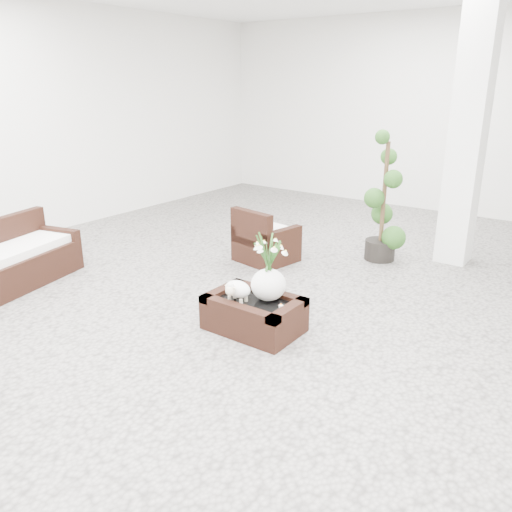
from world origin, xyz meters
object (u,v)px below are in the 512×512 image
Objects in this scene: loveseat at (18,252)px; topiary at (384,198)px; armchair at (266,234)px; coffee_table at (254,315)px.

topiary is at bearing -56.59° from loveseat.
topiary is (3.17, 3.37, 0.47)m from loveseat.
coffee_table is at bearing 131.79° from armchair.
topiary reaches higher than loveseat.
loveseat is (-1.95, -2.41, 0.01)m from armchair.
topiary reaches higher than armchair.
coffee_table is at bearing -91.23° from loveseat.
topiary is at bearing -131.72° from armchair.
armchair is 0.43× the size of topiary.
armchair is 3.10m from loveseat.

